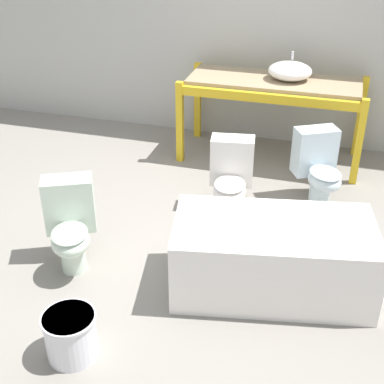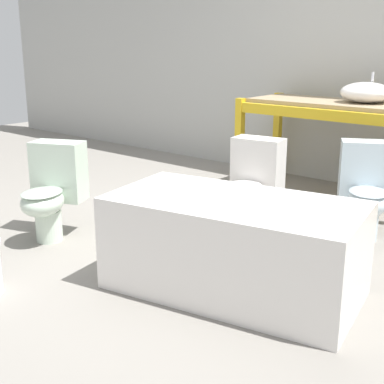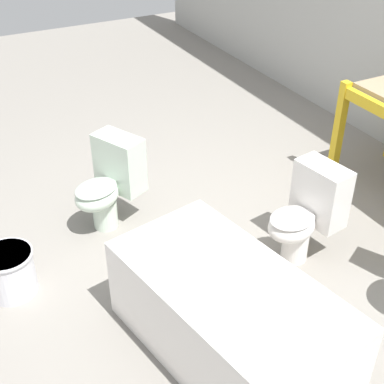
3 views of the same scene
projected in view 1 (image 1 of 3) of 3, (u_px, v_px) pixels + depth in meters
ground_plane at (193, 237)px, 4.54m from camera, size 12.00×12.00×0.00m
shelving_rack at (273, 92)px, 5.51m from camera, size 1.88×0.76×0.88m
sink_basin at (290, 71)px, 5.40m from camera, size 0.44×0.41×0.26m
bathtub_main at (273, 252)px, 3.81m from camera, size 1.52×0.97×0.55m
toilet_near at (70, 223)px, 4.04m from camera, size 0.53×0.63×0.69m
toilet_far at (319, 166)px, 4.86m from camera, size 0.55×0.63×0.69m
toilet_extra at (231, 177)px, 4.69m from camera, size 0.41×0.58×0.69m
bucket_white at (71, 335)px, 3.32m from camera, size 0.34×0.34×0.32m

